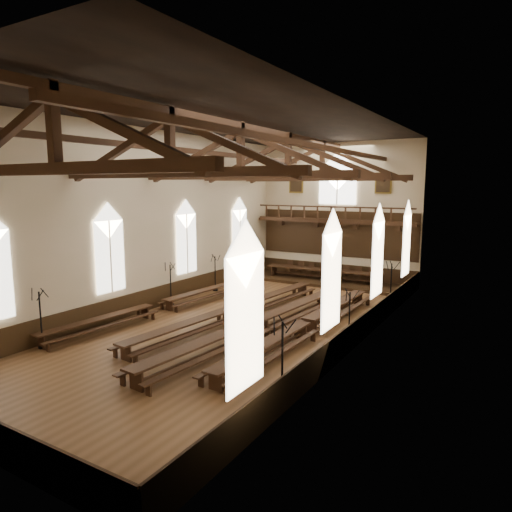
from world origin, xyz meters
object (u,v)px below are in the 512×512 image
(refectory_row_d, at_px, (306,324))
(candelabrum_left_mid, at_px, (171,292))
(candelabrum_left_near, at_px, (42,330))
(candelabrum_right_mid, at_px, (349,327))
(dais, at_px, (323,282))
(refectory_row_c, at_px, (259,323))
(candelabrum_left_far, at_px, (215,280))
(candelabrum_right_far, at_px, (391,293))
(refectory_row_a, at_px, (158,305))
(refectory_row_b, at_px, (235,310))
(high_table, at_px, (323,271))
(candelabrum_right_near, at_px, (282,375))

(refectory_row_d, relative_size, candelabrum_left_mid, 5.66)
(candelabrum_left_near, relative_size, candelabrum_right_mid, 1.07)
(candelabrum_right_mid, bearing_deg, dais, 117.62)
(refectory_row_c, height_order, candelabrum_left_near, candelabrum_left_near)
(candelabrum_left_far, bearing_deg, refectory_row_c, -42.06)
(candelabrum_left_far, height_order, candelabrum_right_mid, candelabrum_left_far)
(candelabrum_left_far, distance_m, candelabrum_right_far, 11.24)
(dais, relative_size, candelabrum_left_near, 4.34)
(refectory_row_d, bearing_deg, refectory_row_c, -149.57)
(dais, bearing_deg, refectory_row_a, -110.62)
(refectory_row_b, height_order, candelabrum_left_mid, candelabrum_left_mid)
(refectory_row_b, height_order, candelabrum_left_near, candelabrum_left_near)
(refectory_row_c, xyz_separation_m, high_table, (-1.95, 12.43, 0.29))
(candelabrum_right_far, bearing_deg, refectory_row_d, -106.00)
(candelabrum_right_mid, bearing_deg, candelabrum_right_far, 90.00)
(refectory_row_a, bearing_deg, candelabrum_left_mid, 109.71)
(candelabrum_left_mid, xyz_separation_m, candelabrum_left_far, (0.00, 4.40, -0.03))
(refectory_row_a, height_order, dais, refectory_row_a)
(high_table, relative_size, candelabrum_left_near, 3.26)
(refectory_row_d, xyz_separation_m, candelabrum_right_mid, (2.04, 0.09, 0.20))
(candelabrum_left_mid, bearing_deg, candelabrum_left_near, -90.00)
(candelabrum_right_near, bearing_deg, high_table, 108.44)
(refectory_row_b, distance_m, candelabrum_left_mid, 4.93)
(refectory_row_d, distance_m, candelabrum_left_mid, 9.11)
(dais, xyz_separation_m, candelabrum_left_mid, (-5.22, -10.35, 0.67))
(refectory_row_b, distance_m, candelabrum_right_near, 9.11)
(refectory_row_a, bearing_deg, refectory_row_b, 15.57)
(candelabrum_left_near, distance_m, candelabrum_right_near, 11.14)
(refectory_row_d, relative_size, candelabrum_right_mid, 5.90)
(candelabrum_right_near, relative_size, candelabrum_right_far, 1.04)
(candelabrum_right_far, bearing_deg, refectory_row_c, -115.53)
(dais, distance_m, candelabrum_left_mid, 11.62)
(candelabrum_right_far, bearing_deg, refectory_row_b, -132.54)
(candelabrum_left_near, relative_size, candelabrum_right_far, 0.98)
(refectory_row_a, relative_size, refectory_row_d, 0.96)
(refectory_row_b, bearing_deg, refectory_row_a, -164.43)
(refectory_row_c, xyz_separation_m, candelabrum_right_near, (3.93, -5.20, 0.26))
(refectory_row_d, height_order, candelabrum_left_far, candelabrum_left_far)
(refectory_row_a, distance_m, high_table, 13.00)
(candelabrum_left_near, bearing_deg, candelabrum_right_near, 5.09)
(dais, bearing_deg, candelabrum_left_near, -105.67)
(refectory_row_b, relative_size, candelabrum_right_far, 5.39)
(refectory_row_a, distance_m, candelabrum_left_near, 6.50)
(candelabrum_left_mid, height_order, candelabrum_left_far, candelabrum_left_mid)
(refectory_row_d, height_order, candelabrum_right_near, candelabrum_right_near)
(refectory_row_b, height_order, candelabrum_right_near, candelabrum_right_near)
(refectory_row_d, height_order, high_table, high_table)
(refectory_row_c, distance_m, dais, 12.59)
(candelabrum_right_near, xyz_separation_m, candelabrum_right_mid, (0.00, 6.40, -0.11))
(refectory_row_a, bearing_deg, dais, 69.38)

